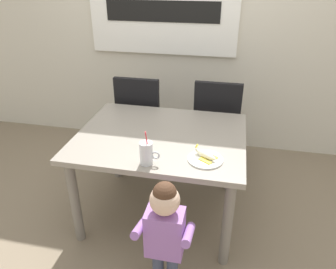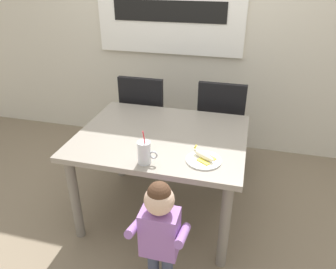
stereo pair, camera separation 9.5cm
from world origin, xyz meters
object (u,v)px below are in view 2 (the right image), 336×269
Objects in this scene: toddler_standing at (160,227)px; dining_chair_right at (221,122)px; dining_chair_left at (146,116)px; milk_cup at (145,154)px; dining_table at (162,146)px; snack_plate at (204,160)px; peeled_banana at (204,156)px.

dining_chair_right is at bearing 82.74° from toddler_standing.
dining_chair_left is 3.86× the size of milk_cup.
dining_table is 1.29× the size of dining_chair_left.
snack_plate is at bearing -38.28° from dining_table.
peeled_banana is at bearing -37.23° from dining_table.
toddler_standing reaches higher than peeled_banana.
peeled_banana is at bearing 19.71° from milk_cup.
peeled_banana is (-0.01, -1.01, 0.23)m from dining_chair_right.
dining_table is 0.43m from milk_cup.
dining_table is 1.48× the size of toddler_standing.
milk_cup reaches higher than peeled_banana.
snack_plate is (0.36, 0.12, -0.06)m from milk_cup.
dining_chair_left and dining_chair_right have the same top height.
milk_cup reaches higher than dining_chair_left.
dining_chair_right is 1.47m from toddler_standing.
milk_cup is at bearing -162.07° from snack_plate.
dining_table is 5.40× the size of snack_plate.
dining_table is at bearing 142.77° from peeled_banana.
dining_chair_right reaches higher than snack_plate.
snack_plate is 1.38× the size of peeled_banana.
dining_chair_left reaches higher than dining_table.
milk_cup reaches higher than dining_chair_right.
snack_plate reaches higher than dining_table.
snack_plate is at bearing 17.93° from milk_cup.
toddler_standing is 3.37× the size of milk_cup.
milk_cup is 0.38m from peeled_banana.
peeled_banana is (0.36, 0.13, -0.04)m from milk_cup.
milk_cup is at bearing 108.43° from dining_chair_left.
snack_plate is at bearing 89.39° from dining_chair_right.
dining_chair_right reaches higher than toddler_standing.
dining_table is 1.29× the size of dining_chair_right.
peeled_banana is at bearing 126.56° from dining_chair_left.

